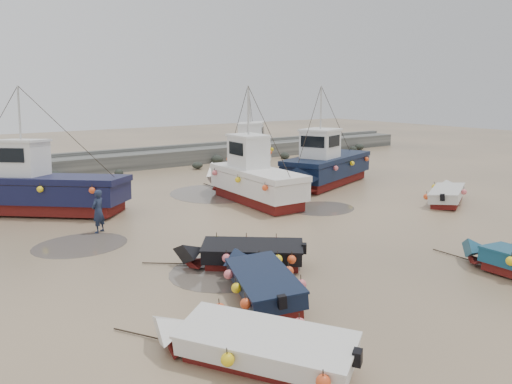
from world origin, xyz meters
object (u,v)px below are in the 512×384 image
at_px(dinghy_4, 242,251).
at_px(person, 100,232).
at_px(cabin_boat_0, 31,187).
at_px(cabin_boat_2, 323,165).
at_px(dinghy_1, 262,278).
at_px(dinghy_3, 449,192).
at_px(cabin_boat_1, 251,177).
at_px(cabin_boat_3, 253,153).
at_px(dinghy_0, 252,340).

distance_m(dinghy_4, person, 7.58).
distance_m(cabin_boat_0, cabin_boat_2, 16.93).
height_order(dinghy_1, dinghy_4, same).
distance_m(cabin_boat_2, person, 15.29).
height_order(dinghy_3, dinghy_4, same).
bearing_deg(dinghy_3, cabin_boat_1, -154.69).
distance_m(cabin_boat_3, person, 17.28).
relative_size(dinghy_1, cabin_boat_1, 0.58).
relative_size(cabin_boat_2, cabin_boat_3, 1.39).
xyz_separation_m(dinghy_0, cabin_boat_0, (-0.88, 17.79, 0.76)).
xyz_separation_m(dinghy_1, cabin_boat_3, (12.86, 18.55, 0.83)).
relative_size(cabin_boat_3, person, 4.02).
height_order(cabin_boat_0, cabin_boat_2, same).
height_order(dinghy_0, dinghy_4, same).
height_order(dinghy_0, cabin_boat_3, cabin_boat_3).
relative_size(dinghy_3, cabin_boat_3, 0.75).
bearing_deg(dinghy_0, dinghy_1, 18.92).
xyz_separation_m(cabin_boat_0, cabin_boat_2, (16.60, -3.32, 0.02)).
height_order(dinghy_1, cabin_boat_0, cabin_boat_0).
bearing_deg(cabin_boat_1, dinghy_3, -34.64).
bearing_deg(dinghy_4, cabin_boat_2, -14.41).
relative_size(dinghy_1, cabin_boat_2, 0.53).
bearing_deg(cabin_boat_2, dinghy_1, 111.41).
xyz_separation_m(cabin_boat_1, cabin_boat_3, (5.76, 7.90, 0.03)).
distance_m(dinghy_3, dinghy_4, 14.86).
bearing_deg(cabin_boat_2, cabin_boat_0, 59.12).
relative_size(dinghy_1, person, 2.97).
bearing_deg(cabin_boat_0, cabin_boat_1, -70.69).
bearing_deg(person, cabin_boat_3, 178.26).
distance_m(dinghy_0, dinghy_4, 6.25).
xyz_separation_m(cabin_boat_3, person, (-14.63, -9.09, -1.38)).
distance_m(dinghy_4, cabin_boat_3, 20.12).
bearing_deg(dinghy_4, cabin_boat_1, 2.23).
xyz_separation_m(dinghy_3, cabin_boat_3, (-2.81, 14.44, 0.84)).
bearing_deg(cabin_boat_1, cabin_boat_3, 56.63).
bearing_deg(cabin_boat_1, dinghy_4, -124.18).
distance_m(cabin_boat_1, cabin_boat_3, 9.78).
bearing_deg(dinghy_4, cabin_boat_0, 57.70).
relative_size(dinghy_3, dinghy_4, 1.18).
xyz_separation_m(dinghy_1, cabin_boat_0, (-3.29, 14.88, 0.75)).
distance_m(cabin_boat_1, cabin_boat_2, 6.28).
distance_m(dinghy_1, dinghy_4, 2.56).
bearing_deg(dinghy_3, dinghy_4, -110.72).
xyz_separation_m(dinghy_0, cabin_boat_3, (15.27, 21.45, 0.84)).
bearing_deg(cabin_boat_1, person, -169.67).
xyz_separation_m(dinghy_4, cabin_boat_1, (6.19, 8.25, 0.80)).
distance_m(cabin_boat_2, cabin_boat_3, 7.00).
bearing_deg(dinghy_1, person, 121.28).
height_order(dinghy_0, dinghy_3, same).
xyz_separation_m(dinghy_0, cabin_boat_1, (9.52, 13.55, 0.82)).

